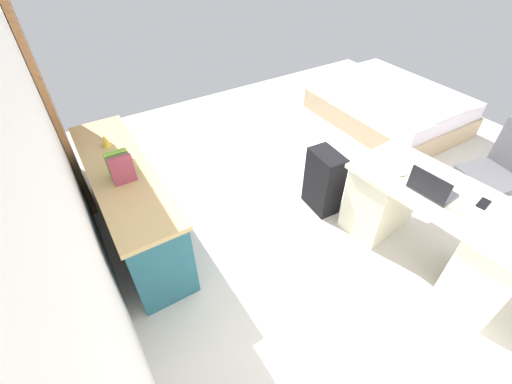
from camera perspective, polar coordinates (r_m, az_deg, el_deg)
ground_plane at (r=3.80m, az=13.75°, el=0.10°), size 5.79×5.79×0.00m
wall_back at (r=2.21m, az=-30.84°, el=3.56°), size 4.07×0.10×2.55m
door_wooden at (r=3.65m, az=-31.31°, el=12.60°), size 0.88×0.05×2.04m
desk at (r=3.15m, az=27.41°, el=-4.99°), size 1.49×0.79×0.73m
office_chair at (r=3.88m, az=35.02°, el=1.76°), size 0.54×0.54×0.94m
credenza at (r=3.19m, az=-20.25°, el=-1.73°), size 1.80×0.48×0.76m
bed at (r=5.16m, az=21.29°, el=13.33°), size 1.92×1.42×0.58m
suitcase_black at (r=3.38m, az=11.24°, el=1.78°), size 0.38×0.25×0.64m
laptop at (r=2.84m, az=27.24°, el=0.54°), size 0.33×0.25×0.21m
computer_mouse at (r=2.97m, az=23.36°, el=2.95°), size 0.07×0.10×0.03m
cell_phone_near_laptop at (r=2.97m, az=33.81°, el=-1.62°), size 0.09×0.15×0.01m
book_row at (r=2.79m, az=-21.76°, el=3.96°), size 0.19×0.17×0.24m
figurine_small at (r=3.26m, az=-23.92°, el=7.85°), size 0.08×0.08×0.11m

